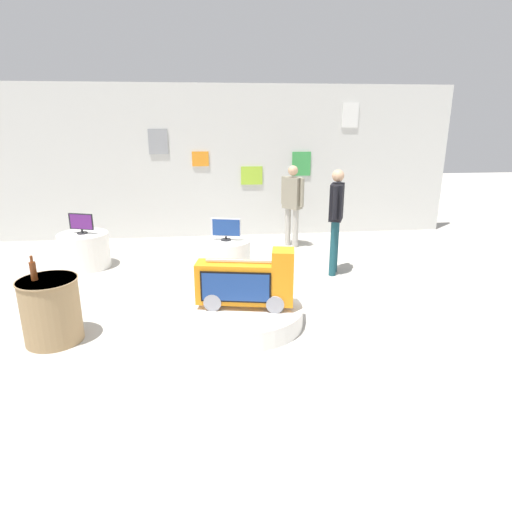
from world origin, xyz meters
The scene contains 12 objects.
ground_plane centered at (0.00, 0.00, 0.00)m, with size 30.00×30.00×0.00m, color #B2ADA3.
back_wall_display centered at (0.01, 4.35, 1.63)m, with size 10.46×0.13×3.26m.
main_display_pedestal centered at (0.20, -0.24, 0.12)m, with size 1.49×1.49×0.25m, color white.
novelty_firetruck_tv centered at (0.23, -0.25, 0.57)m, with size 1.26×0.55×0.77m.
display_pedestal_left_rear centered at (0.06, 1.63, 0.31)m, with size 0.81×0.81×0.62m, color white.
tv_on_left_rear centered at (0.06, 1.63, 0.83)m, with size 0.49×0.17×0.37m.
display_pedestal_center_rear centered at (-2.43, 2.37, 0.31)m, with size 0.86×0.86×0.62m, color white.
tv_on_center_rear centered at (-2.43, 2.36, 0.81)m, with size 0.44×0.19×0.36m.
side_table_round centered at (-2.11, -0.41, 0.40)m, with size 0.69×0.69×0.78m.
bottle_on_side_table centered at (-2.24, -0.42, 0.90)m, with size 0.07×0.07×0.29m.
shopper_browsing_near_truck centered at (1.49, 3.29, 0.97)m, with size 0.40×0.44×1.66m.
shopper_browsing_rear centered at (1.88, 1.54, 1.05)m, with size 0.33×0.52×1.77m.
Camera 1 is at (-0.24, -5.38, 2.55)m, focal length 30.66 mm.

